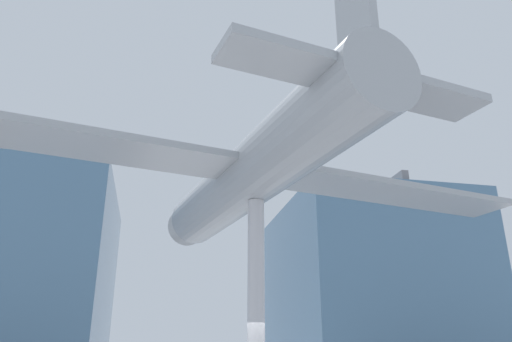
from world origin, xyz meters
TOP-DOWN VIEW (x-y plane):
  - glass_pavilion_left at (-9.57, 14.35)m, footprint 9.72×11.09m
  - glass_pavilion_right at (9.57, 14.35)m, footprint 9.72×11.09m
  - support_pylon_central at (0.00, 0.00)m, footprint 0.42×0.42m
  - suspended_airplane at (-0.03, 0.15)m, footprint 17.35×12.56m

SIDE VIEW (x-z plane):
  - support_pylon_central at x=0.00m, z-range 0.00..5.57m
  - glass_pavilion_left at x=-9.57m, z-range -0.29..10.35m
  - glass_pavilion_right at x=9.57m, z-range -0.29..10.35m
  - suspended_airplane at x=-0.03m, z-range 4.75..8.11m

